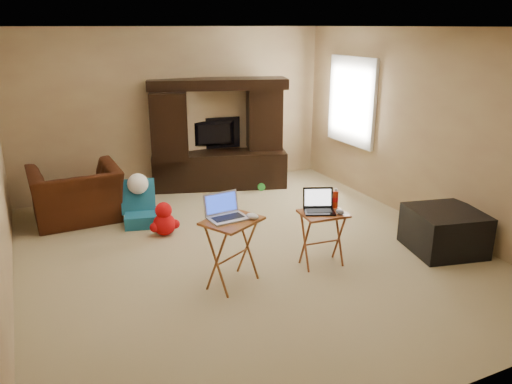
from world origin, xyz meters
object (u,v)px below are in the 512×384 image
recliner (76,195)px  tray_table_right (322,239)px  mouse_right (340,212)px  push_toy (267,174)px  laptop_right (320,202)px  laptop_left (228,208)px  plush_toy (164,219)px  mouse_left (253,216)px  ottoman (444,231)px  entertainment_center (219,134)px  tray_table_left (233,252)px  water_bottle (335,199)px  child_rocker (141,203)px  television (214,134)px

recliner → tray_table_right: recliner is taller
tray_table_right → mouse_right: mouse_right is taller
push_toy → laptop_right: 2.92m
push_toy → laptop_left: size_ratio=1.52×
plush_toy → laptop_right: 2.07m
push_toy → laptop_right: laptop_right is taller
laptop_left → laptop_right: (1.04, -0.02, -0.09)m
recliner → push_toy: 2.99m
laptop_left → mouse_right: (1.21, -0.16, -0.18)m
tray_table_right → mouse_left: 0.96m
push_toy → laptop_left: (-1.80, -2.74, 0.62)m
tray_table_right → mouse_left: bearing=-171.2°
plush_toy → ottoman: 3.38m
entertainment_center → mouse_right: entertainment_center is taller
recliner → laptop_right: laptop_right is taller
recliner → ottoman: size_ratio=1.47×
recliner → tray_table_left: 2.79m
plush_toy → mouse_right: bearing=-48.5°
water_bottle → laptop_right: bearing=-166.0°
child_rocker → ottoman: bearing=-23.0°
ottoman → laptop_left: (-2.58, 0.33, 0.58)m
tray_table_right → mouse_right: size_ratio=4.92×
child_rocker → push_toy: size_ratio=1.05×
recliner → laptop_left: laptop_left is taller
plush_toy → laptop_right: laptop_right is taller
entertainment_center → television: entertainment_center is taller
entertainment_center → push_toy: 1.01m
child_rocker → laptop_left: (0.43, -1.96, 0.53)m
television → plush_toy: 2.30m
entertainment_center → mouse_right: 3.22m
television → mouse_left: 3.46m
tray_table_right → laptop_left: laptop_left is taller
push_toy → tray_table_left: bearing=-107.9°
plush_toy → laptop_right: size_ratio=1.36×
television → laptop_right: bearing=98.5°
mouse_right → child_rocker: bearing=127.7°
television → water_bottle: size_ratio=4.66×
recliner → tray_table_left: (1.21, -2.52, -0.01)m
entertainment_center → laptop_left: (-1.09, -3.04, -0.04)m
child_rocker → laptop_right: bearing=-39.1°
child_rocker → mouse_right: 2.71m
recliner → tray_table_left: bearing=114.1°
ottoman → tray_table_right: 1.52m
mouse_left → water_bottle: 1.07m
laptop_left → mouse_left: size_ratio=2.58×
ottoman → television: bearing=112.5°
ottoman → mouse_right: size_ratio=6.12×
laptop_right → plush_toy: bearing=153.8°
push_toy → laptop_left: laptop_left is taller
tray_table_left → mouse_left: mouse_left is taller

